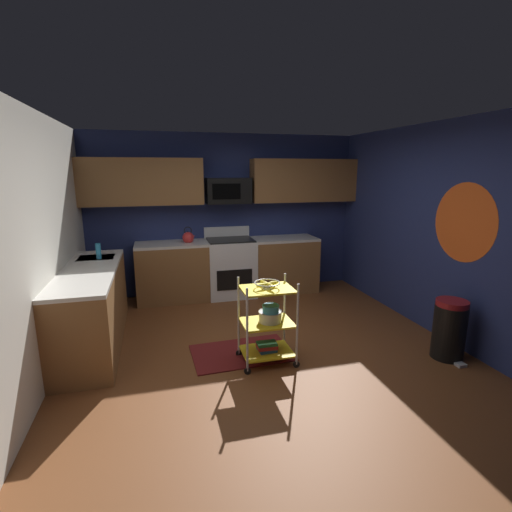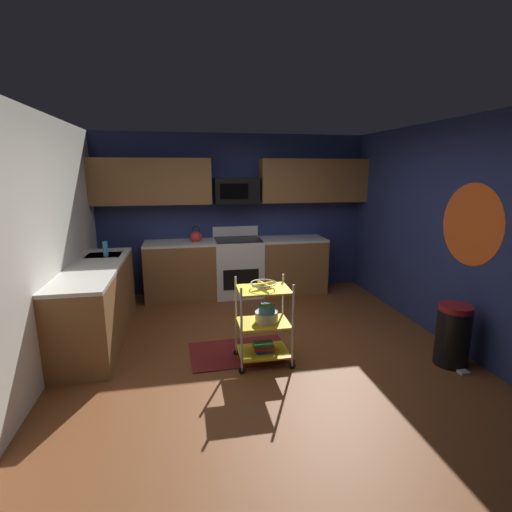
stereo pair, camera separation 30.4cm
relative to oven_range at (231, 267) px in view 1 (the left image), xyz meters
The scene contains 18 objects.
floor 2.16m from the oven_range, 90.36° to the right, with size 4.40×4.80×0.04m, color brown.
wall_back 0.88m from the oven_range, 92.32° to the left, with size 4.52×0.06×2.60m, color navy.
wall_left 3.18m from the oven_range, 136.84° to the right, with size 0.06×4.80×2.60m, color silver.
wall_right 3.16m from the oven_range, 43.50° to the right, with size 0.06×4.80×2.60m, color navy.
wall_flower_decal 3.42m from the oven_range, 48.18° to the right, with size 0.89×0.89×0.00m, color #E5591E.
counter_run 1.00m from the oven_range, 145.04° to the right, with size 3.67×2.71×0.92m.
oven_range is the anchor object (origin of this frame).
upper_cabinets 1.38m from the oven_range, 97.01° to the left, with size 4.40×0.33×0.70m.
microwave 1.23m from the oven_range, 90.26° to the left, with size 0.70×0.39×0.40m.
rolling_cart 2.32m from the oven_range, 91.58° to the right, with size 0.60×0.43×0.91m.
fruit_bowl 2.35m from the oven_range, 91.58° to the right, with size 0.27×0.27×0.07m.
mixing_bowl_large 2.32m from the oven_range, 90.74° to the right, with size 0.25×0.25×0.11m.
mixing_bowl_small 2.35m from the oven_range, 90.86° to the right, with size 0.18×0.18×0.08m.
book_stack 2.34m from the oven_range, 91.58° to the right, with size 0.22×0.18×0.09m.
kettle 0.84m from the oven_range, behind, with size 0.21×0.18×0.26m.
dish_soap_bottle 2.12m from the oven_range, 155.41° to the right, with size 0.06×0.06×0.20m, color #2D8CBF.
trash_can 3.32m from the oven_range, 55.35° to the right, with size 0.34×0.42×0.66m.
floor_rug 2.13m from the oven_range, 97.87° to the right, with size 1.10×0.70×0.01m, color maroon.
Camera 1 is at (-1.13, -3.80, 2.02)m, focal length 26.59 mm.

